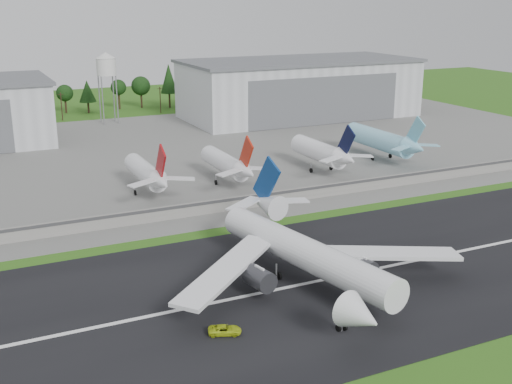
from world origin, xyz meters
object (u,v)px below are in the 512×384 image
main_airliner (306,261)px  parked_jet_red_a (149,174)px  ground_vehicle (225,330)px  parked_jet_navy (324,152)px  parked_jet_skyblue (385,141)px  parked_jet_red_b (229,164)px

main_airliner → parked_jet_red_a: size_ratio=1.89×
main_airliner → ground_vehicle: size_ratio=11.35×
parked_jet_navy → main_airliner: bearing=-123.5°
main_airliner → parked_jet_red_a: (-9.75, 66.95, 1.04)m
main_airliner → parked_jet_navy: main_airliner is taller
ground_vehicle → parked_jet_skyblue: (90.42, 82.38, 5.63)m
main_airliner → parked_jet_skyblue: size_ratio=1.58×
parked_jet_navy → parked_jet_red_a: bearing=-179.9°
ground_vehicle → parked_jet_red_b: (33.67, 77.29, 5.13)m
ground_vehicle → main_airliner: bearing=-40.9°
main_airliner → parked_jet_red_b: (13.43, 66.95, 1.06)m
main_airliner → parked_jet_skyblue: bearing=-144.9°
ground_vehicle → parked_jet_navy: (64.55, 77.35, 5.44)m
parked_jet_skyblue → parked_jet_red_b: bearing=-174.9°
ground_vehicle → parked_jet_red_a: bearing=14.3°
parked_jet_navy → parked_jet_skyblue: bearing=11.0°
parked_jet_red_a → parked_jet_navy: (54.07, 0.05, 0.33)m
ground_vehicle → parked_jet_red_b: parked_jet_red_b is taller
parked_jet_skyblue → main_airliner: bearing=-134.3°
main_airliner → parked_jet_red_a: bearing=-92.3°
ground_vehicle → parked_jet_red_a: 78.16m
ground_vehicle → parked_jet_red_a: size_ratio=0.17×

